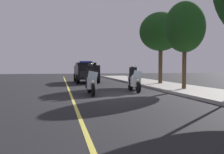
# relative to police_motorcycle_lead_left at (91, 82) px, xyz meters

# --- Properties ---
(ground_plane) EXTENTS (80.00, 80.00, 0.00)m
(ground_plane) POSITION_rel_police_motorcycle_lead_left_xyz_m (0.57, 1.39, -0.70)
(ground_plane) COLOR black
(curb_strip) EXTENTS (48.00, 0.24, 0.15)m
(curb_strip) POSITION_rel_police_motorcycle_lead_left_xyz_m (0.57, 4.60, -0.62)
(curb_strip) COLOR #9E9B93
(curb_strip) RESTS_ON ground
(sidewalk_strip) EXTENTS (48.00, 3.60, 0.10)m
(sidewalk_strip) POSITION_rel_police_motorcycle_lead_left_xyz_m (0.57, 6.50, -0.65)
(sidewalk_strip) COLOR #A8A399
(sidewalk_strip) RESTS_ON ground
(lane_stripe_center) EXTENTS (48.00, 0.12, 0.01)m
(lane_stripe_center) POSITION_rel_police_motorcycle_lead_left_xyz_m (0.57, -1.07, -0.70)
(lane_stripe_center) COLOR #E0D14C
(lane_stripe_center) RESTS_ON ground
(police_motorcycle_lead_left) EXTENTS (2.14, 0.56, 1.72)m
(police_motorcycle_lead_left) POSITION_rel_police_motorcycle_lead_left_xyz_m (0.00, 0.00, 0.00)
(police_motorcycle_lead_left) COLOR black
(police_motorcycle_lead_left) RESTS_ON ground
(police_motorcycle_lead_right) EXTENTS (2.14, 0.56, 1.72)m
(police_motorcycle_lead_right) POSITION_rel_police_motorcycle_lead_left_xyz_m (-1.04, 2.77, 0.00)
(police_motorcycle_lead_right) COLOR black
(police_motorcycle_lead_right) RESTS_ON ground
(police_suv) EXTENTS (4.93, 2.12, 2.05)m
(police_suv) POSITION_rel_police_motorcycle_lead_left_xyz_m (-9.91, 0.81, 0.37)
(police_suv) COLOR black
(police_suv) RESTS_ON ground
(tree_mid_block) EXTENTS (2.58, 2.58, 5.57)m
(tree_mid_block) POSITION_rel_police_motorcycle_lead_left_xyz_m (-1.14, 6.18, 3.33)
(tree_mid_block) COLOR #4C3823
(tree_mid_block) RESTS_ON sidewalk_strip
(tree_far_back) EXTENTS (3.63, 3.63, 6.06)m
(tree_far_back) POSITION_rel_police_motorcycle_lead_left_xyz_m (-6.23, 6.82, 3.79)
(tree_far_back) COLOR #4C3823
(tree_far_back) RESTS_ON sidewalk_strip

